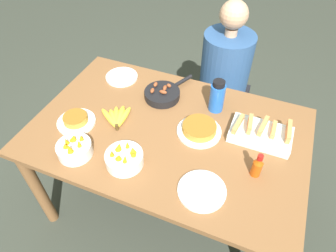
# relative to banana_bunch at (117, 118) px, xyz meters

# --- Properties ---
(ground_plane) EXTENTS (14.00, 14.00, 0.00)m
(ground_plane) POSITION_rel_banana_bunch_xyz_m (0.30, 0.04, -0.78)
(ground_plane) COLOR #383D33
(dining_table) EXTENTS (1.53, 0.99, 0.76)m
(dining_table) POSITION_rel_banana_bunch_xyz_m (0.30, 0.04, -0.12)
(dining_table) COLOR brown
(dining_table) RESTS_ON ground_plane
(banana_bunch) EXTENTS (0.19, 0.20, 0.04)m
(banana_bunch) POSITION_rel_banana_bunch_xyz_m (0.00, 0.00, 0.00)
(banana_bunch) COLOR yellow
(banana_bunch) RESTS_ON dining_table
(melon_tray) EXTENTS (0.33, 0.20, 0.10)m
(melon_tray) POSITION_rel_banana_bunch_xyz_m (0.79, 0.18, 0.01)
(melon_tray) COLOR silver
(melon_tray) RESTS_ON dining_table
(skillet) EXTENTS (0.23, 0.35, 0.08)m
(skillet) POSITION_rel_banana_bunch_xyz_m (0.17, 0.29, 0.01)
(skillet) COLOR black
(skillet) RESTS_ON dining_table
(frittata_plate_center) EXTENTS (0.22, 0.22, 0.06)m
(frittata_plate_center) POSITION_rel_banana_bunch_xyz_m (-0.20, -0.11, 0.00)
(frittata_plate_center) COLOR white
(frittata_plate_center) RESTS_ON dining_table
(frittata_plate_side) EXTENTS (0.25, 0.25, 0.06)m
(frittata_plate_side) POSITION_rel_banana_bunch_xyz_m (0.47, 0.09, 0.01)
(frittata_plate_side) COLOR white
(frittata_plate_side) RESTS_ON dining_table
(empty_plate_near_front) EXTENTS (0.23, 0.23, 0.02)m
(empty_plate_near_front) POSITION_rel_banana_bunch_xyz_m (0.60, -0.27, -0.01)
(empty_plate_near_front) COLOR white
(empty_plate_near_front) RESTS_ON dining_table
(empty_plate_far_left) EXTENTS (0.21, 0.21, 0.02)m
(empty_plate_far_left) POSITION_rel_banana_bunch_xyz_m (-0.17, 0.37, -0.01)
(empty_plate_far_left) COLOR white
(empty_plate_far_left) RESTS_ON dining_table
(fruit_bowl_mango) EXTENTS (0.18, 0.18, 0.12)m
(fruit_bowl_mango) POSITION_rel_banana_bunch_xyz_m (-0.08, -0.30, 0.02)
(fruit_bowl_mango) COLOR white
(fruit_bowl_mango) RESTS_ON dining_table
(fruit_bowl_citrus) EXTENTS (0.19, 0.19, 0.12)m
(fruit_bowl_citrus) POSITION_rel_banana_bunch_xyz_m (0.19, -0.26, 0.02)
(fruit_bowl_citrus) COLOR white
(fruit_bowl_citrus) RESTS_ON dining_table
(water_bottle) EXTENTS (0.09, 0.09, 0.20)m
(water_bottle) POSITION_rel_banana_bunch_xyz_m (0.50, 0.31, 0.08)
(water_bottle) COLOR blue
(water_bottle) RESTS_ON dining_table
(hot_sauce_bottle) EXTENTS (0.05, 0.05, 0.14)m
(hot_sauce_bottle) POSITION_rel_banana_bunch_xyz_m (0.81, -0.08, 0.04)
(hot_sauce_bottle) COLOR #C64C0F
(hot_sauce_bottle) RESTS_ON dining_table
(person_figure) EXTENTS (0.39, 0.39, 1.22)m
(person_figure) POSITION_rel_banana_bunch_xyz_m (0.44, 0.81, -0.28)
(person_figure) COLOR black
(person_figure) RESTS_ON ground_plane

